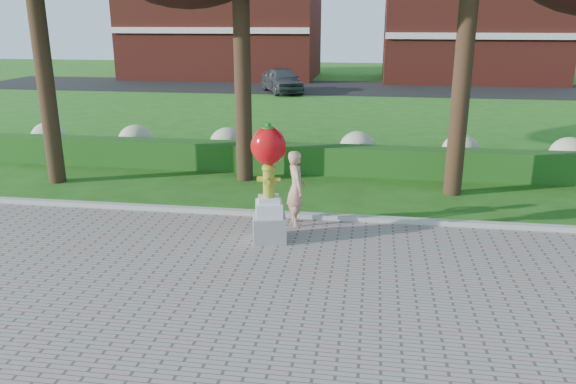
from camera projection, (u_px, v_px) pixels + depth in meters
The scene contains 10 objects.
ground at pixel (281, 279), 9.57m from camera, with size 100.00×100.00×0.00m, color #275515.
curb at pixel (303, 216), 12.38m from camera, with size 40.00×0.18×0.15m, color #ADADA5.
lawn_hedge at pixel (321, 159), 16.06m from camera, with size 24.00×0.70×0.80m, color #184F16.
hydrangea_row at pixel (343, 147), 16.88m from camera, with size 20.10×1.10×0.99m.
street at pixel (352, 88), 36.01m from camera, with size 50.00×8.00×0.02m, color black.
building_left at pixel (223, 29), 42.09m from camera, with size 14.00×8.00×7.00m, color maroon.
building_right at pixel (471, 34), 39.59m from camera, with size 12.00×8.00×6.40m, color maroon.
hydrant_sculpture at pixel (269, 180), 10.78m from camera, with size 0.77×0.77×2.35m.
woman at pixel (296, 188), 11.79m from camera, with size 0.59×0.38×1.60m, color tan.
parked_car at pixel (282, 80), 33.54m from camera, with size 1.76×4.37×1.49m, color #3C4043.
Camera 1 is at (1.43, -8.59, 4.24)m, focal length 35.00 mm.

